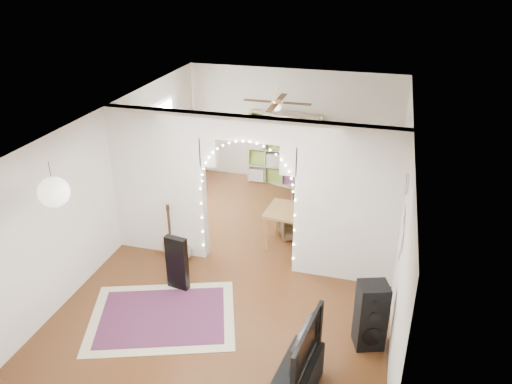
% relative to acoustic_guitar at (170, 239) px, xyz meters
% --- Properties ---
extents(floor, '(7.50, 7.50, 0.00)m').
position_rel_acoustic_guitar_xyz_m(floor, '(1.40, 0.25, -0.40)').
color(floor, black).
rests_on(floor, ground).
extents(ceiling, '(5.00, 7.50, 0.02)m').
position_rel_acoustic_guitar_xyz_m(ceiling, '(1.40, 0.25, 2.30)').
color(ceiling, white).
rests_on(ceiling, wall_back).
extents(wall_back, '(5.00, 0.02, 2.70)m').
position_rel_acoustic_guitar_xyz_m(wall_back, '(1.40, 4.00, 0.95)').
color(wall_back, silver).
rests_on(wall_back, floor).
extents(wall_front, '(5.00, 0.02, 2.70)m').
position_rel_acoustic_guitar_xyz_m(wall_front, '(1.40, -3.50, 0.95)').
color(wall_front, silver).
rests_on(wall_front, floor).
extents(wall_left, '(0.02, 7.50, 2.70)m').
position_rel_acoustic_guitar_xyz_m(wall_left, '(-1.10, 0.25, 0.95)').
color(wall_left, silver).
rests_on(wall_left, floor).
extents(wall_right, '(0.02, 7.50, 2.70)m').
position_rel_acoustic_guitar_xyz_m(wall_right, '(3.90, 0.25, 0.95)').
color(wall_right, silver).
rests_on(wall_right, floor).
extents(divider_wall, '(5.00, 0.20, 2.70)m').
position_rel_acoustic_guitar_xyz_m(divider_wall, '(1.40, 0.25, 1.03)').
color(divider_wall, silver).
rests_on(divider_wall, floor).
extents(fairy_lights, '(1.64, 0.04, 1.60)m').
position_rel_acoustic_guitar_xyz_m(fairy_lights, '(1.40, 0.12, 1.15)').
color(fairy_lights, '#FFEABF').
rests_on(fairy_lights, divider_wall).
extents(window, '(0.04, 1.20, 1.40)m').
position_rel_acoustic_guitar_xyz_m(window, '(-1.07, 2.05, 1.10)').
color(window, white).
rests_on(window, wall_left).
extents(wall_clock, '(0.03, 0.31, 0.31)m').
position_rel_acoustic_guitar_xyz_m(wall_clock, '(3.88, -0.35, 1.70)').
color(wall_clock, white).
rests_on(wall_clock, wall_right).
extents(picture_frames, '(0.02, 0.50, 0.70)m').
position_rel_acoustic_guitar_xyz_m(picture_frames, '(3.88, -0.75, 1.10)').
color(picture_frames, white).
rests_on(picture_frames, wall_right).
extents(paper_lantern, '(0.40, 0.40, 0.40)m').
position_rel_acoustic_guitar_xyz_m(paper_lantern, '(-0.50, -2.15, 1.85)').
color(paper_lantern, white).
rests_on(paper_lantern, ceiling).
extents(ceiling_fan, '(1.10, 1.10, 0.30)m').
position_rel_acoustic_guitar_xyz_m(ceiling_fan, '(1.40, 2.25, 2.00)').
color(ceiling_fan, '#B3943B').
rests_on(ceiling_fan, ceiling).
extents(area_rug, '(2.59, 2.26, 0.02)m').
position_rel_acoustic_guitar_xyz_m(area_rug, '(0.54, -1.57, -0.39)').
color(area_rug, maroon).
rests_on(area_rug, floor).
extents(guitar_case, '(0.38, 0.18, 0.95)m').
position_rel_acoustic_guitar_xyz_m(guitar_case, '(0.49, -0.81, 0.08)').
color(guitar_case, black).
rests_on(guitar_case, floor).
extents(acoustic_guitar, '(0.38, 0.20, 0.91)m').
position_rel_acoustic_guitar_xyz_m(acoustic_guitar, '(0.00, 0.00, 0.00)').
color(acoustic_guitar, '#B58248').
rests_on(acoustic_guitar, floor).
extents(tabby_cat, '(0.33, 0.56, 0.37)m').
position_rel_acoustic_guitar_xyz_m(tabby_cat, '(0.26, -0.02, -0.25)').
color(tabby_cat, brown).
rests_on(tabby_cat, floor).
extents(floor_speaker, '(0.48, 0.45, 1.02)m').
position_rel_acoustic_guitar_xyz_m(floor_speaker, '(3.60, -1.33, 0.11)').
color(floor_speaker, black).
rests_on(floor_speaker, floor).
extents(media_console, '(0.53, 1.05, 0.50)m').
position_rel_acoustic_guitar_xyz_m(media_console, '(2.80, -2.49, -0.15)').
color(media_console, black).
rests_on(media_console, floor).
extents(tv, '(0.29, 1.08, 0.62)m').
position_rel_acoustic_guitar_xyz_m(tv, '(2.80, -2.49, 0.41)').
color(tv, black).
rests_on(tv, media_console).
extents(bookcase, '(1.74, 0.88, 1.73)m').
position_rel_acoustic_guitar_xyz_m(bookcase, '(1.26, 3.75, 0.47)').
color(bookcase, '#BEB089').
rests_on(bookcase, floor).
extents(dining_table, '(1.26, 0.89, 0.76)m').
position_rel_acoustic_guitar_xyz_m(dining_table, '(2.15, 0.96, 0.28)').
color(dining_table, brown).
rests_on(dining_table, floor).
extents(flower_vase, '(0.20, 0.20, 0.19)m').
position_rel_acoustic_guitar_xyz_m(flower_vase, '(2.15, 0.96, 0.45)').
color(flower_vase, silver).
rests_on(flower_vase, dining_table).
extents(dining_chair_left, '(0.57, 0.58, 0.46)m').
position_rel_acoustic_guitar_xyz_m(dining_chair_left, '(2.01, 2.19, -0.17)').
color(dining_chair_left, '#4E4027').
rests_on(dining_chair_left, floor).
extents(dining_chair_right, '(0.60, 0.61, 0.43)m').
position_rel_acoustic_guitar_xyz_m(dining_chair_right, '(1.97, 1.30, -0.18)').
color(dining_chair_right, '#4E4027').
rests_on(dining_chair_right, floor).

